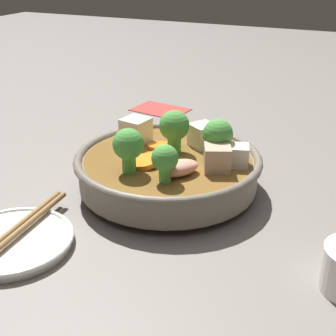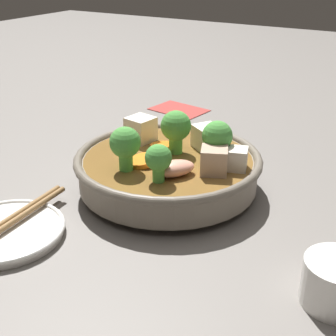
% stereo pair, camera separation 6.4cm
% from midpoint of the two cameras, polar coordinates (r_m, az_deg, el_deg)
% --- Properties ---
extents(ground_plane, '(3.00, 3.00, 0.00)m').
position_cam_midpoint_polar(ground_plane, '(0.66, 2.80, -2.68)').
color(ground_plane, slate).
extents(stirfry_bowl, '(0.26, 0.26, 0.11)m').
position_cam_midpoint_polar(stirfry_bowl, '(0.64, 2.97, 0.27)').
color(stirfry_bowl, slate).
rests_on(stirfry_bowl, ground_plane).
extents(side_saucer, '(0.14, 0.14, 0.01)m').
position_cam_midpoint_polar(side_saucer, '(0.57, -16.15, -7.55)').
color(side_saucer, white).
rests_on(side_saucer, ground_plane).
extents(napkin, '(0.12, 0.09, 0.00)m').
position_cam_midpoint_polar(napkin, '(0.98, 3.23, 7.11)').
color(napkin, '#A33833').
rests_on(napkin, ground_plane).
extents(chopsticks_pair, '(0.03, 0.20, 0.01)m').
position_cam_midpoint_polar(chopsticks_pair, '(0.57, -16.26, -6.74)').
color(chopsticks_pair, olive).
rests_on(chopsticks_pair, side_saucer).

